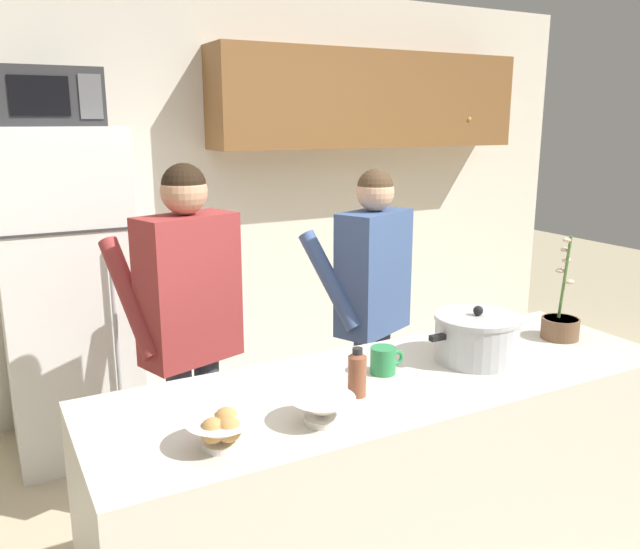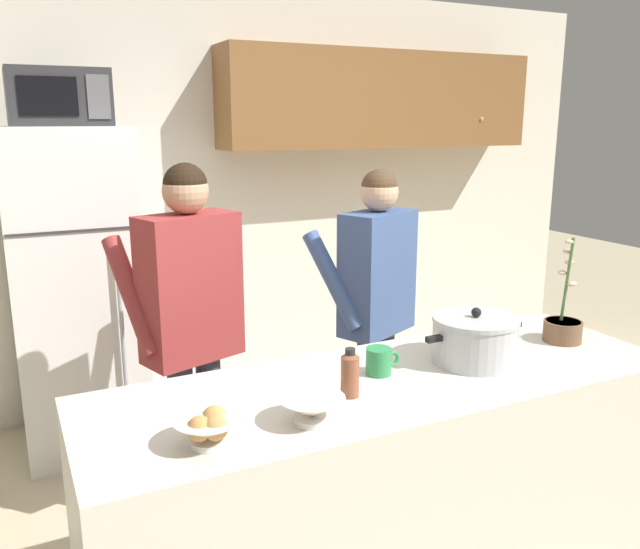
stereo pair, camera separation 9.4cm
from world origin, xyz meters
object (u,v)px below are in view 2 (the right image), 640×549
(cooking_pot, at_px, (475,339))
(coffee_mug, at_px, (379,361))
(bread_bowl, at_px, (209,428))
(empty_bowl, at_px, (312,408))
(bottle_near_edge, at_px, (350,373))
(potted_orchid, at_px, (563,325))
(person_near_pot, at_px, (190,308))
(refrigerator, at_px, (76,293))
(person_by_sink, at_px, (376,291))
(microwave, at_px, (58,97))

(cooking_pot, height_order, coffee_mug, cooking_pot)
(cooking_pot, relative_size, bread_bowl, 2.17)
(empty_bowl, bearing_deg, bottle_near_edge, 31.65)
(bread_bowl, bearing_deg, potted_orchid, 7.71)
(bottle_near_edge, relative_size, potted_orchid, 0.38)
(person_near_pot, bearing_deg, potted_orchid, -32.55)
(refrigerator, bearing_deg, person_near_pot, -69.99)
(person_near_pot, relative_size, bottle_near_edge, 10.02)
(cooking_pot, bearing_deg, potted_orchid, 2.92)
(empty_bowl, height_order, bottle_near_edge, bottle_near_edge)
(person_by_sink, xyz_separation_m, empty_bowl, (-0.85, -1.06, 0.00))
(microwave, bearing_deg, empty_bowl, -77.50)
(refrigerator, bearing_deg, potted_orchid, -47.75)
(refrigerator, distance_m, bottle_near_edge, 2.02)
(refrigerator, bearing_deg, person_by_sink, -36.75)
(cooking_pot, xyz_separation_m, bread_bowl, (-1.06, -0.18, -0.03))
(cooking_pot, xyz_separation_m, bottle_near_edge, (-0.55, -0.06, -0.01))
(microwave, xyz_separation_m, coffee_mug, (0.82, -1.77, -0.93))
(bottle_near_edge, bearing_deg, bread_bowl, -166.82)
(person_near_pot, bearing_deg, empty_bowl, -85.47)
(refrigerator, xyz_separation_m, person_near_pot, (0.36, -1.00, 0.13))
(bread_bowl, bearing_deg, coffee_mug, 19.01)
(microwave, bearing_deg, cooking_pot, -56.90)
(refrigerator, height_order, bread_bowl, refrigerator)
(coffee_mug, height_order, potted_orchid, potted_orchid)
(empty_bowl, bearing_deg, person_near_pot, 94.53)
(microwave, relative_size, bread_bowl, 2.45)
(potted_orchid, bearing_deg, person_near_pot, 147.45)
(refrigerator, height_order, potted_orchid, refrigerator)
(bread_bowl, xyz_separation_m, potted_orchid, (1.52, 0.21, 0.01))
(bread_bowl, relative_size, bottle_near_edge, 1.21)
(person_by_sink, height_order, bottle_near_edge, person_by_sink)
(microwave, relative_size, coffee_mug, 3.66)
(microwave, distance_m, person_near_pot, 1.37)
(microwave, xyz_separation_m, bottle_near_edge, (0.64, -1.89, -0.90))
(refrigerator, height_order, empty_bowl, refrigerator)
(cooking_pot, bearing_deg, coffee_mug, 171.89)
(person_by_sink, distance_m, potted_orchid, 0.93)
(person_near_pot, xyz_separation_m, person_by_sink, (0.94, 0.03, -0.04))
(person_near_pot, height_order, bottle_near_edge, person_near_pot)
(refrigerator, bearing_deg, bread_bowl, -86.17)
(microwave, distance_m, potted_orchid, 2.61)
(person_near_pot, relative_size, coffee_mug, 12.37)
(microwave, xyz_separation_m, empty_bowl, (0.45, -2.01, -0.93))
(bottle_near_edge, bearing_deg, refrigerator, 108.39)
(bottle_near_edge, height_order, potted_orchid, potted_orchid)
(microwave, distance_m, cooking_pot, 2.36)
(person_near_pot, bearing_deg, person_by_sink, 1.75)
(microwave, height_order, person_by_sink, microwave)
(coffee_mug, xyz_separation_m, potted_orchid, (0.84, -0.03, 0.02))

